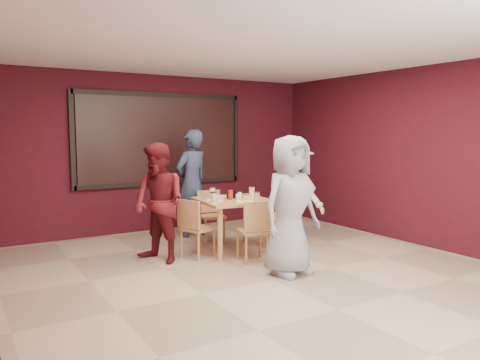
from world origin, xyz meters
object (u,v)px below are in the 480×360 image
chair_front (255,228)px  diner_front (290,205)px  dining_table (234,206)px  chair_back (210,212)px  diner_left (159,203)px  diner_right (295,192)px  chair_left (194,225)px  chair_right (279,211)px  diner_back (192,183)px

chair_front → diner_front: bearing=-82.5°
dining_table → chair_back: dining_table is taller
diner_left → diner_right: diner_right is taller
chair_back → diner_left: bearing=-146.4°
dining_table → diner_left: size_ratio=0.66×
chair_front → chair_left: 0.88m
diner_left → chair_right: bearing=67.0°
diner_front → chair_front: bearing=88.9°
chair_front → chair_left: (-0.62, 0.63, -0.01)m
chair_right → diner_back: bearing=125.7°
chair_left → diner_front: diner_front is taller
diner_front → diner_right: 1.70m
chair_back → diner_left: diner_left is taller
chair_back → diner_right: 1.43m
diner_back → chair_back: bearing=90.2°
chair_front → diner_left: (-1.10, 0.72, 0.33)m
chair_back → diner_left: 1.51m
diner_left → diner_right: size_ratio=0.99×
chair_back → dining_table: bearing=-94.1°
chair_right → diner_front: diner_front is taller
chair_left → diner_left: diner_left is taller
chair_back → diner_front: 2.23m
diner_back → chair_left: bearing=47.4°
diner_back → diner_left: diner_back is taller
chair_front → diner_left: size_ratio=0.52×
chair_left → diner_front: (0.70, -1.29, 0.40)m
chair_right → diner_right: bearing=-4.6°
chair_left → chair_right: (1.52, 0.04, 0.05)m
chair_front → chair_right: 1.12m
diner_front → diner_back: diner_back is taller
chair_left → diner_right: diner_right is taller
diner_front → chair_left: bearing=110.0°
chair_back → diner_back: diner_back is taller
chair_left → diner_right: bearing=0.4°
chair_front → diner_right: bearing=28.7°
diner_front → diner_right: (1.10, 1.30, -0.05)m
chair_left → diner_front: 1.52m
dining_table → chair_back: size_ratio=1.34×
dining_table → chair_left: size_ratio=1.29×
dining_table → diner_right: 1.13m
diner_front → diner_back: 2.61m
chair_back → diner_back: (-0.14, 0.42, 0.45)m
diner_front → diner_left: (-1.19, 1.37, -0.05)m
chair_right → chair_front: bearing=-143.4°
chair_front → chair_right: bearing=36.6°
chair_right → chair_left: bearing=-178.6°
chair_back → chair_right: 1.16m
dining_table → diner_right: size_ratio=0.66×
diner_back → diner_right: 1.77m
diner_right → chair_left: bearing=75.6°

